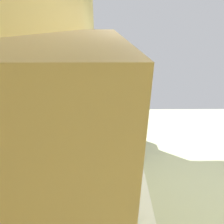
# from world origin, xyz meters

# --- Properties ---
(ground_plane) EXTENTS (5.90, 5.90, 0.00)m
(ground_plane) POSITION_xyz_m (0.00, 0.00, 0.00)
(ground_plane) COLOR beige
(wall_back) EXTENTS (3.81, 0.12, 2.81)m
(wall_back) POSITION_xyz_m (0.00, 1.75, 1.41)
(wall_back) COLOR #F3D87F
(wall_back) RESTS_ON ground_plane
(counter_run) EXTENTS (2.81, 0.63, 0.92)m
(counter_run) POSITION_xyz_m (-0.43, 1.39, 0.46)
(counter_run) COLOR beige
(counter_run) RESTS_ON ground_plane
(upper_cabinets) EXTENTS (2.02, 0.34, 0.58)m
(upper_cabinets) POSITION_xyz_m (-0.43, 1.52, 1.83)
(upper_cabinets) COLOR beige
(oven_range) EXTENTS (0.67, 0.68, 1.10)m
(oven_range) POSITION_xyz_m (1.30, 1.36, 0.47)
(oven_range) COLOR black
(oven_range) RESTS_ON ground_plane
(microwave) EXTENTS (0.52, 0.41, 0.29)m
(microwave) POSITION_xyz_m (0.31, 1.41, 1.06)
(microwave) COLOR white
(microwave) RESTS_ON counter_run
(bowl) EXTENTS (0.17, 0.17, 0.04)m
(bowl) POSITION_xyz_m (-0.50, 1.28, 0.94)
(bowl) COLOR #4C8CBF
(bowl) RESTS_ON counter_run
(kettle) EXTENTS (0.18, 0.13, 0.15)m
(kettle) POSITION_xyz_m (-0.22, 1.28, 0.98)
(kettle) COLOR red
(kettle) RESTS_ON counter_run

